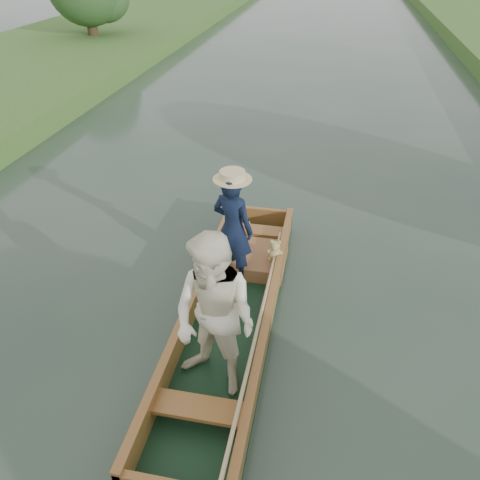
# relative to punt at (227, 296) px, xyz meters

# --- Properties ---
(ground) EXTENTS (120.00, 120.00, 0.00)m
(ground) POSITION_rel_punt_xyz_m (-0.02, 0.31, -0.74)
(ground) COLOR #283D30
(ground) RESTS_ON ground
(trees_far) EXTENTS (21.98, 18.14, 4.46)m
(trees_far) POSITION_rel_punt_xyz_m (1.28, 7.79, 1.75)
(trees_far) COLOR #47331E
(trees_far) RESTS_ON ground
(punt) EXTENTS (1.22, 5.29, 2.06)m
(punt) POSITION_rel_punt_xyz_m (0.00, 0.00, 0.00)
(punt) COLOR black
(punt) RESTS_ON ground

